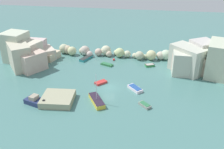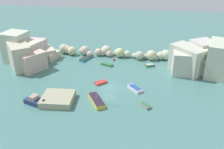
# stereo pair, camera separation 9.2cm
# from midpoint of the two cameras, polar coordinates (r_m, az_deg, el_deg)

# --- Properties ---
(cove_water) EXTENTS (160.00, 160.00, 0.00)m
(cove_water) POSITION_cam_midpoint_polar(r_m,az_deg,el_deg) (55.49, -0.78, -2.91)
(cove_water) COLOR #487975
(cove_water) RESTS_ON ground
(cliff_headland_left) EXTENTS (13.69, 15.81, 7.93)m
(cliff_headland_left) POSITION_cam_midpoint_polar(r_m,az_deg,el_deg) (70.67, -18.72, 4.71)
(cliff_headland_left) COLOR #BFB89F
(cliff_headland_left) RESTS_ON ground
(cliff_headland_right) EXTENTS (21.25, 14.69, 8.14)m
(cliff_headland_right) POSITION_cam_midpoint_polar(r_m,az_deg,el_deg) (64.64, 20.74, 2.78)
(cliff_headland_right) COLOR #BCB5B1
(cliff_headland_right) RESTS_ON ground
(rock_breakwater) EXTENTS (31.50, 4.38, 2.78)m
(rock_breakwater) POSITION_cam_midpoint_polar(r_m,az_deg,el_deg) (71.01, -0.22, 4.98)
(rock_breakwater) COLOR beige
(rock_breakwater) RESTS_ON ground
(stone_dock) EXTENTS (6.54, 6.38, 1.31)m
(stone_dock) POSITION_cam_midpoint_polar(r_m,az_deg,el_deg) (51.31, -12.09, -5.36)
(stone_dock) COLOR #9F9D7E
(stone_dock) RESTS_ON ground
(channel_buoy) EXTENTS (0.62, 0.62, 0.62)m
(channel_buoy) POSITION_cam_midpoint_polar(r_m,az_deg,el_deg) (68.64, 0.37, 3.37)
(channel_buoy) COLOR red
(channel_buoy) RESTS_ON cove_water
(moored_boat_0) EXTENTS (2.62, 2.62, 0.60)m
(moored_boat_0) POSITION_cam_midpoint_polar(r_m,az_deg,el_deg) (49.41, 7.29, -6.79)
(moored_boat_0) COLOR gray
(moored_boat_0) RESTS_ON cove_water
(moored_boat_1) EXTENTS (4.27, 5.57, 6.23)m
(moored_boat_1) POSITION_cam_midpoint_polar(r_m,az_deg,el_deg) (50.11, -3.51, -5.84)
(moored_boat_1) COLOR gold
(moored_boat_1) RESTS_ON cove_water
(moored_boat_2) EXTENTS (4.87, 3.51, 1.73)m
(moored_boat_2) POSITION_cam_midpoint_polar(r_m,az_deg,el_deg) (51.77, -16.75, -5.71)
(moored_boat_2) COLOR navy
(moored_boat_2) RESTS_ON cove_water
(moored_boat_3) EXTENTS (3.56, 3.73, 0.69)m
(moored_boat_3) POSITION_cam_midpoint_polar(r_m,az_deg,el_deg) (54.61, 5.15, -3.14)
(moored_boat_3) COLOR white
(moored_boat_3) RESTS_ON cove_water
(moored_boat_4) EXTENTS (3.42, 2.41, 0.50)m
(moored_boat_4) POSITION_cam_midpoint_polar(r_m,az_deg,el_deg) (65.92, -1.18, 2.29)
(moored_boat_4) COLOR #377D46
(moored_boat_4) RESTS_ON cove_water
(moored_boat_5) EXTENTS (2.96, 4.60, 0.65)m
(moored_boat_5) POSITION_cam_midpoint_polar(r_m,az_deg,el_deg) (69.79, -5.88, 3.64)
(moored_boat_5) COLOR teal
(moored_boat_5) RESTS_ON cove_water
(moored_boat_6) EXTENTS (2.62, 2.08, 0.57)m
(moored_boat_6) POSITION_cam_midpoint_polar(r_m,az_deg,el_deg) (66.01, 8.40, 2.09)
(moored_boat_6) COLOR #348D4A
(moored_boat_6) RESTS_ON cove_water
(moored_boat_7) EXTENTS (2.84, 2.89, 0.47)m
(moored_boat_7) POSITION_cam_midpoint_polar(r_m,az_deg,el_deg) (57.06, -2.57, -1.79)
(moored_boat_7) COLOR red
(moored_boat_7) RESTS_ON cove_water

